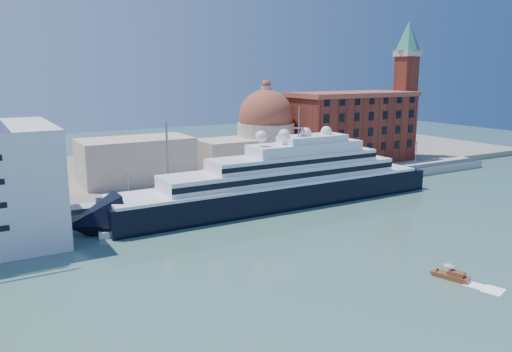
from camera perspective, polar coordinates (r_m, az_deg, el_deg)
ground at (r=101.45m, az=7.62°, el=-6.55°), size 400.00×400.00×0.00m
quay at (r=128.52m, az=-1.68°, el=-1.93°), size 180.00×10.00×2.50m
land at (r=164.94m, az=-8.52°, el=0.94°), size 260.00×72.00×2.00m
quay_fence at (r=124.26m, az=-0.69°, el=-1.53°), size 180.00×0.10×1.20m
superyacht at (r=118.94m, az=1.30°, el=-1.30°), size 92.90×12.88×27.77m
service_barge at (r=103.54m, az=-14.51°, el=-6.06°), size 10.96×5.19×2.37m
water_taxi at (r=85.16m, az=21.48°, el=-10.52°), size 3.37×5.72×2.58m
warehouse at (r=170.54m, az=10.90°, el=5.56°), size 43.00×19.00×23.25m
campanile at (r=186.28m, az=16.75°, el=10.41°), size 8.40×8.40×47.00m
church at (r=150.29m, az=-3.90°, el=3.81°), size 66.00×18.00×25.50m
lamp_posts at (r=119.74m, az=-6.63°, el=1.18°), size 120.80×2.40×18.00m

